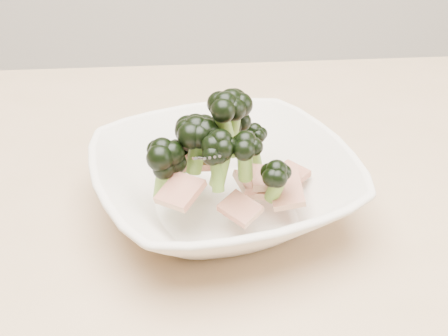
% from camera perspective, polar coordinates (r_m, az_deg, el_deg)
% --- Properties ---
extents(dining_table, '(1.20, 0.80, 0.75)m').
position_cam_1_polar(dining_table, '(0.68, -5.13, -11.55)').
color(dining_table, tan).
rests_on(dining_table, ground).
extents(broccoli_dish, '(0.31, 0.31, 0.13)m').
position_cam_1_polar(broccoli_dish, '(0.61, -0.16, -0.88)').
color(broccoli_dish, beige).
rests_on(broccoli_dish, dining_table).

